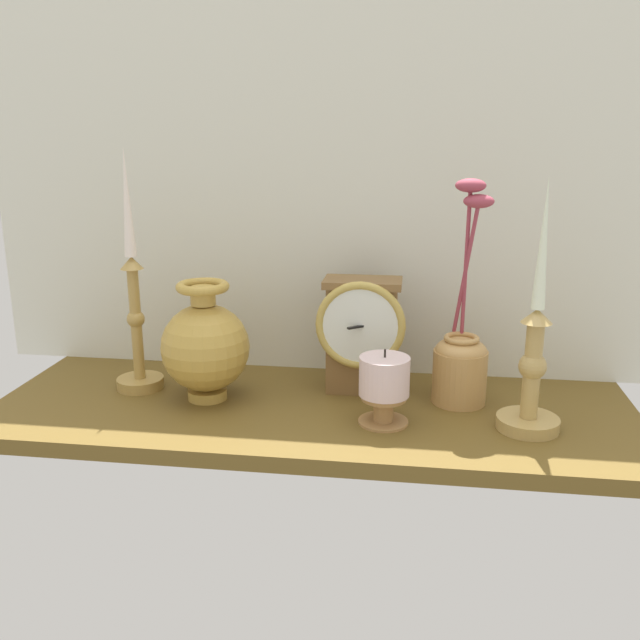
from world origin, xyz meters
The scene contains 8 objects.
ground_plane centered at (0.00, 0.00, -1.20)cm, with size 100.00×36.00×2.40cm, color brown.
back_wall centered at (0.00, 18.50, 32.50)cm, with size 120.00×2.00×65.00cm, color silver.
mantel_clock centered at (7.02, 7.48, 10.00)cm, with size 14.24×9.17×19.15cm.
candlestick_tall_left centered at (-29.55, 3.69, 12.95)cm, with size 7.70×7.70×39.38cm.
candlestick_tall_center centered at (32.11, -4.09, 9.85)cm, with size 8.97×8.97×36.04cm.
brass_vase_bulbous centered at (-17.07, 0.75, 8.87)cm, with size 13.95×13.95×19.14cm.
brass_vase_jar centered at (22.77, 4.76, 7.34)cm, with size 8.48×8.48×35.02cm.
pillar_candle_front centered at (11.38, -4.89, 5.93)cm, with size 7.38×7.38×11.38cm.
Camera 1 is at (15.27, -99.04, 41.81)cm, focal length 38.69 mm.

